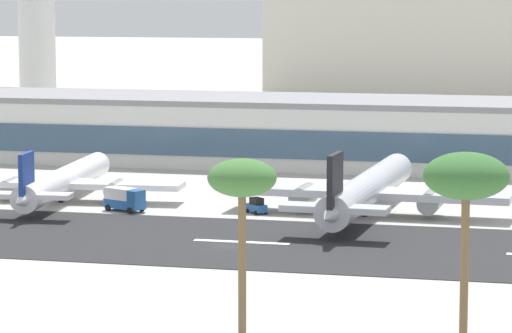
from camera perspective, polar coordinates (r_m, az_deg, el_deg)
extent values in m
plane|color=#B2AFA8|center=(164.24, -1.20, -3.37)|extent=(1400.00, 1400.00, 0.00)
cube|color=#262628|center=(167.44, -0.91, -3.15)|extent=(800.00, 32.69, 0.08)
cube|color=white|center=(167.21, -0.60, -3.15)|extent=(12.00, 1.20, 0.01)
cube|color=silver|center=(242.44, 1.50, 1.38)|extent=(198.65, 25.12, 10.77)
cube|color=#38516B|center=(230.16, 0.84, 0.93)|extent=(192.69, 0.30, 4.84)
cube|color=gray|center=(241.90, 1.51, 2.77)|extent=(200.64, 25.37, 1.00)
cylinder|color=silver|center=(291.61, -9.08, 4.75)|extent=(7.68, 7.68, 35.68)
cube|color=beige|center=(382.70, 10.28, 5.49)|extent=(129.75, 27.15, 37.87)
cylinder|color=white|center=(201.98, -7.98, -0.57)|extent=(7.36, 38.53, 3.83)
sphere|color=white|center=(220.28, -6.58, 0.10)|extent=(3.64, 3.64, 3.64)
cone|color=white|center=(183.86, -9.65, -1.39)|extent=(4.07, 7.19, 3.45)
cube|color=white|center=(201.30, -8.04, -0.71)|extent=(35.80, 9.00, 0.84)
cylinder|color=gray|center=(199.31, -5.83, -0.95)|extent=(2.98, 5.57, 2.49)
cylinder|color=gray|center=(203.77, -10.19, -0.85)|extent=(2.98, 5.57, 2.49)
cube|color=white|center=(185.24, -9.50, -1.20)|extent=(12.28, 4.26, 0.67)
cube|color=navy|center=(184.87, -9.52, -0.38)|extent=(1.09, 5.21, 6.13)
cylinder|color=black|center=(200.51, -8.12, -1.34)|extent=(0.69, 0.69, 1.05)
cylinder|color=silver|center=(188.55, 4.69, -0.92)|extent=(6.35, 45.48, 4.53)
sphere|color=silver|center=(210.63, 5.89, -0.07)|extent=(4.31, 4.31, 4.31)
cone|color=silver|center=(166.63, 3.16, -2.00)|extent=(4.41, 8.32, 4.08)
cube|color=silver|center=(187.73, 4.63, -1.10)|extent=(39.45, 8.37, 1.00)
cylinder|color=gray|center=(186.35, 7.29, -1.44)|extent=(3.20, 6.46, 2.95)
cylinder|color=gray|center=(189.75, 2.01, -1.23)|extent=(3.20, 6.46, 2.95)
cube|color=silver|center=(168.30, 3.30, -1.75)|extent=(13.47, 4.27, 0.80)
cube|color=black|center=(167.83, 3.31, -0.68)|extent=(0.97, 6.14, 7.25)
cylinder|color=black|center=(186.79, 4.54, -1.90)|extent=(0.82, 0.82, 1.25)
cube|color=#23569E|center=(188.59, 0.03, -1.73)|extent=(3.38, 3.41, 1.00)
cube|color=black|center=(188.45, 0.03, -1.44)|extent=(2.26, 2.27, 0.90)
cylinder|color=black|center=(187.32, -0.01, -1.95)|extent=(0.62, 0.63, 0.60)
cylinder|color=black|center=(188.13, 0.41, -1.91)|extent=(0.62, 0.63, 0.60)
cylinder|color=black|center=(189.23, -0.36, -1.85)|extent=(0.62, 0.63, 0.60)
cylinder|color=black|center=(190.03, 0.06, -1.81)|extent=(0.62, 0.63, 0.60)
cube|color=#23569E|center=(191.35, -5.48, -1.56)|extent=(6.45, 4.69, 1.20)
cube|color=silver|center=(191.63, -5.64, -1.12)|extent=(4.89, 3.90, 1.60)
cube|color=#23569E|center=(189.67, -5.02, -1.22)|extent=(2.45, 2.71, 1.50)
cylinder|color=black|center=(189.15, -5.27, -1.84)|extent=(0.93, 0.63, 0.90)
cylinder|color=black|center=(190.87, -4.78, -1.75)|extent=(0.93, 0.63, 0.90)
cylinder|color=black|center=(192.04, -6.18, -1.71)|extent=(0.93, 0.63, 0.90)
cylinder|color=black|center=(193.73, -5.68, -1.63)|extent=(0.93, 0.63, 0.90)
cylinder|color=brown|center=(120.41, 8.67, -3.85)|extent=(0.73, 0.73, 14.68)
ellipsoid|color=#386B33|center=(119.22, 8.74, -0.38)|extent=(7.44, 7.44, 4.09)
cylinder|color=brown|center=(120.49, -0.58, -3.84)|extent=(0.72, 0.72, 14.32)
ellipsoid|color=#427538|center=(119.30, -0.58, -0.47)|extent=(6.08, 6.08, 3.34)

